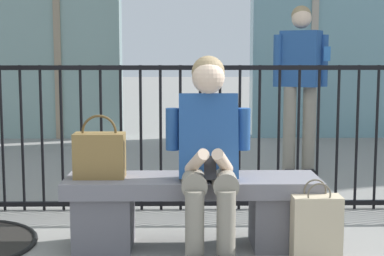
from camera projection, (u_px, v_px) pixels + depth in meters
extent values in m
plane|color=gray|center=(192.00, 246.00, 3.75)|extent=(60.00, 60.00, 0.00)
cube|color=slate|center=(192.00, 185.00, 3.70)|extent=(1.60, 0.44, 0.10)
cube|color=slate|center=(104.00, 220.00, 3.72)|extent=(0.36, 0.37, 0.35)
cube|color=slate|center=(280.00, 219.00, 3.74)|extent=(0.36, 0.37, 0.35)
cylinder|color=gray|center=(194.00, 180.00, 3.52)|extent=(0.15, 0.40, 0.15)
cylinder|color=gray|center=(195.00, 229.00, 3.35)|extent=(0.11, 0.11, 0.45)
cylinder|color=gray|center=(224.00, 180.00, 3.52)|extent=(0.15, 0.40, 0.15)
cylinder|color=gray|center=(226.00, 229.00, 3.35)|extent=(0.11, 0.11, 0.45)
cube|color=#234C8C|center=(208.00, 137.00, 3.63)|extent=(0.36, 0.30, 0.55)
cylinder|color=#234C8C|center=(172.00, 129.00, 3.62)|extent=(0.08, 0.08, 0.26)
cylinder|color=beige|center=(196.00, 163.00, 3.42)|extent=(0.16, 0.28, 0.20)
cylinder|color=#234C8C|center=(244.00, 129.00, 3.62)|extent=(0.08, 0.08, 0.26)
cylinder|color=beige|center=(223.00, 163.00, 3.43)|extent=(0.16, 0.28, 0.20)
cube|color=black|center=(210.00, 168.00, 3.37)|extent=(0.07, 0.10, 0.13)
sphere|color=beige|center=(208.00, 77.00, 3.56)|extent=(0.20, 0.20, 0.20)
sphere|color=#997F59|center=(208.00, 72.00, 3.59)|extent=(0.20, 0.20, 0.20)
cube|color=olive|center=(100.00, 155.00, 3.66)|extent=(0.32, 0.16, 0.28)
torus|color=brown|center=(99.00, 132.00, 3.64)|extent=(0.22, 0.02, 0.22)
cube|color=beige|center=(316.00, 228.00, 3.47)|extent=(0.29, 0.15, 0.39)
torus|color=#685E4C|center=(319.00, 195.00, 3.39)|extent=(0.14, 0.01, 0.14)
torus|color=#685E4C|center=(315.00, 191.00, 3.49)|extent=(0.14, 0.01, 0.14)
cylinder|color=gray|center=(289.00, 131.00, 5.99)|extent=(0.13, 0.13, 0.90)
cube|color=black|center=(289.00, 172.00, 6.00)|extent=(0.09, 0.22, 0.06)
cylinder|color=gray|center=(309.00, 131.00, 5.99)|extent=(0.13, 0.13, 0.90)
cube|color=black|center=(309.00, 172.00, 6.01)|extent=(0.09, 0.22, 0.06)
cube|color=#234C8C|center=(301.00, 59.00, 5.90)|extent=(0.44, 0.38, 0.56)
cylinder|color=#234C8C|center=(277.00, 61.00, 5.90)|extent=(0.08, 0.08, 0.52)
cylinder|color=#234C8C|center=(324.00, 61.00, 5.91)|extent=(0.08, 0.08, 0.52)
sphere|color=beige|center=(302.00, 18.00, 5.85)|extent=(0.20, 0.20, 0.20)
sphere|color=#997F59|center=(301.00, 16.00, 5.87)|extent=(0.20, 0.20, 0.20)
cube|color=#2D6BB7|center=(327.00, 54.00, 5.80)|extent=(0.07, 0.01, 0.14)
cylinder|color=black|center=(2.00, 139.00, 4.55)|extent=(0.02, 0.02, 1.14)
cylinder|color=black|center=(22.00, 139.00, 4.55)|extent=(0.02, 0.02, 1.14)
cylinder|color=black|center=(42.00, 139.00, 4.56)|extent=(0.02, 0.02, 1.14)
cylinder|color=black|center=(62.00, 139.00, 4.56)|extent=(0.02, 0.02, 1.14)
cylinder|color=black|center=(82.00, 139.00, 4.56)|extent=(0.02, 0.02, 1.14)
cylinder|color=black|center=(101.00, 139.00, 4.56)|extent=(0.02, 0.02, 1.14)
cylinder|color=black|center=(121.00, 138.00, 4.57)|extent=(0.02, 0.02, 1.14)
cylinder|color=black|center=(141.00, 138.00, 4.57)|extent=(0.02, 0.02, 1.14)
cylinder|color=black|center=(161.00, 138.00, 4.57)|extent=(0.02, 0.02, 1.14)
cylinder|color=black|center=(180.00, 138.00, 4.57)|extent=(0.02, 0.02, 1.14)
cylinder|color=black|center=(200.00, 138.00, 4.58)|extent=(0.02, 0.02, 1.14)
cylinder|color=black|center=(220.00, 138.00, 4.58)|extent=(0.02, 0.02, 1.14)
cylinder|color=black|center=(239.00, 138.00, 4.58)|extent=(0.02, 0.02, 1.14)
cylinder|color=black|center=(259.00, 138.00, 4.58)|extent=(0.02, 0.02, 1.14)
cylinder|color=black|center=(279.00, 138.00, 4.59)|extent=(0.02, 0.02, 1.14)
cylinder|color=black|center=(298.00, 138.00, 4.59)|extent=(0.02, 0.02, 1.14)
cylinder|color=black|center=(318.00, 138.00, 4.59)|extent=(0.02, 0.02, 1.14)
cylinder|color=black|center=(337.00, 138.00, 4.59)|extent=(0.02, 0.02, 1.14)
cylinder|color=black|center=(357.00, 138.00, 4.60)|extent=(0.02, 0.02, 1.14)
cylinder|color=black|center=(376.00, 138.00, 4.60)|extent=(0.02, 0.02, 1.14)
cube|color=black|center=(190.00, 203.00, 4.64)|extent=(7.24, 0.04, 0.04)
cube|color=black|center=(190.00, 68.00, 4.51)|extent=(7.24, 0.04, 0.04)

